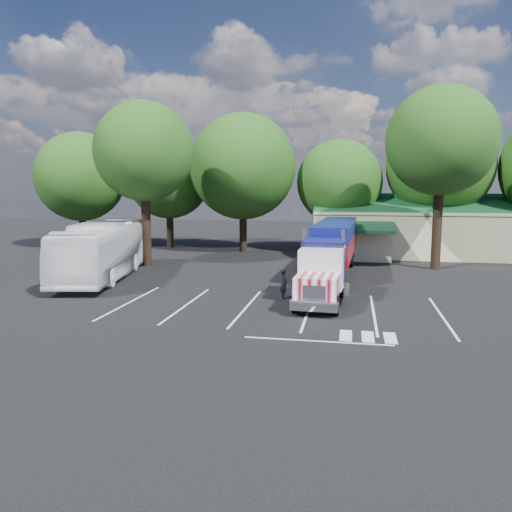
% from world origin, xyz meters
% --- Properties ---
extents(ground, '(120.00, 120.00, 0.00)m').
position_xyz_m(ground, '(0.00, 0.00, 0.00)').
color(ground, black).
rests_on(ground, ground).
extents(event_hall, '(24.20, 14.12, 5.55)m').
position_xyz_m(event_hall, '(13.74, 17.81, 2.21)').
color(event_hall, beige).
rests_on(event_hall, ground).
extents(tree_row_a, '(9.00, 9.00, 11.68)m').
position_xyz_m(tree_row_a, '(-22.00, 16.50, 7.16)').
color(tree_row_a, black).
rests_on(tree_row_a, ground).
extents(tree_row_b, '(8.40, 8.40, 11.35)m').
position_xyz_m(tree_row_b, '(-13.00, 17.80, 7.13)').
color(tree_row_b, black).
rests_on(tree_row_b, ground).
extents(tree_row_c, '(10.00, 10.00, 13.05)m').
position_xyz_m(tree_row_c, '(-5.00, 16.20, 8.04)').
color(tree_row_c, black).
rests_on(tree_row_c, ground).
extents(tree_row_d, '(8.00, 8.00, 10.60)m').
position_xyz_m(tree_row_d, '(4.00, 17.50, 6.58)').
color(tree_row_d, black).
rests_on(tree_row_d, ground).
extents(tree_row_e, '(9.60, 9.60, 12.90)m').
position_xyz_m(tree_row_e, '(13.00, 18.00, 8.09)').
color(tree_row_e, black).
rests_on(tree_row_e, ground).
extents(tree_near_left, '(7.60, 7.60, 12.65)m').
position_xyz_m(tree_near_left, '(-10.50, 6.00, 8.81)').
color(tree_near_left, black).
rests_on(tree_near_left, ground).
extents(tree_near_right, '(8.00, 8.00, 13.50)m').
position_xyz_m(tree_near_right, '(11.50, 8.50, 9.46)').
color(tree_near_right, black).
rests_on(tree_near_right, ground).
extents(semi_truck, '(3.45, 18.79, 3.92)m').
position_xyz_m(semi_truck, '(4.04, 2.66, 2.22)').
color(semi_truck, black).
rests_on(semi_truck, ground).
extents(woman, '(0.60, 0.71, 1.66)m').
position_xyz_m(woman, '(1.60, -3.53, 0.83)').
color(woman, black).
rests_on(woman, ground).
extents(bicycle, '(1.45, 1.70, 0.88)m').
position_xyz_m(bicycle, '(1.80, 4.19, 0.44)').
color(bicycle, black).
rests_on(bicycle, ground).
extents(tour_bus, '(5.77, 13.90, 3.77)m').
position_xyz_m(tour_bus, '(-11.35, 0.68, 1.89)').
color(tour_bus, silver).
rests_on(tour_bus, ground).
extents(silver_sedan, '(4.13, 2.84, 1.29)m').
position_xyz_m(silver_sedan, '(6.40, 14.00, 0.64)').
color(silver_sedan, '#A4A5AB').
rests_on(silver_sedan, ground).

